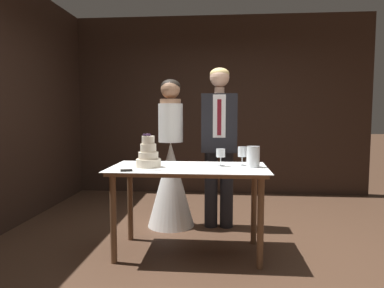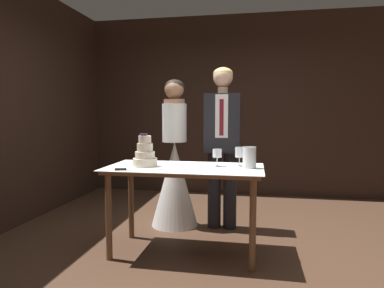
{
  "view_description": "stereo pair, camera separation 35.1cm",
  "coord_description": "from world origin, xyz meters",
  "px_view_note": "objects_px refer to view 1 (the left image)",
  "views": [
    {
      "loc": [
        0.05,
        -3.15,
        1.3
      ],
      "look_at": [
        -0.24,
        0.34,
        0.99
      ],
      "focal_mm": 32.0,
      "sensor_mm": 36.0,
      "label": 1
    },
    {
      "loc": [
        0.4,
        -3.1,
        1.3
      ],
      "look_at": [
        -0.24,
        0.34,
        0.99
      ],
      "focal_mm": 32.0,
      "sensor_mm": 36.0,
      "label": 2
    }
  ],
  "objects_px": {
    "wine_glass_middle": "(221,154)",
    "bride": "(171,172)",
    "tiered_cake": "(148,155)",
    "hurricane_candle": "(253,157)",
    "groom": "(219,138)",
    "cake_table": "(189,178)",
    "cake_knife": "(136,170)",
    "wine_glass_near": "(242,152)"
  },
  "relations": [
    {
      "from": "cake_knife",
      "to": "hurricane_candle",
      "type": "height_order",
      "value": "hurricane_candle"
    },
    {
      "from": "wine_glass_middle",
      "to": "groom",
      "type": "xyz_separation_m",
      "value": [
        -0.02,
        0.69,
        0.1
      ]
    },
    {
      "from": "cake_table",
      "to": "cake_knife",
      "type": "xyz_separation_m",
      "value": [
        -0.43,
        -0.28,
        0.11
      ]
    },
    {
      "from": "cake_knife",
      "to": "bride",
      "type": "xyz_separation_m",
      "value": [
        0.15,
        1.05,
        -0.19
      ]
    },
    {
      "from": "hurricane_candle",
      "to": "groom",
      "type": "distance_m",
      "value": 0.81
    },
    {
      "from": "bride",
      "to": "groom",
      "type": "distance_m",
      "value": 0.68
    },
    {
      "from": "hurricane_candle",
      "to": "cake_table",
      "type": "bearing_deg",
      "value": -176.95
    },
    {
      "from": "hurricane_candle",
      "to": "bride",
      "type": "height_order",
      "value": "bride"
    },
    {
      "from": "cake_table",
      "to": "groom",
      "type": "relative_size",
      "value": 0.79
    },
    {
      "from": "cake_table",
      "to": "tiered_cake",
      "type": "relative_size",
      "value": 4.68
    },
    {
      "from": "wine_glass_near",
      "to": "hurricane_candle",
      "type": "relative_size",
      "value": 0.93
    },
    {
      "from": "tiered_cake",
      "to": "bride",
      "type": "height_order",
      "value": "bride"
    },
    {
      "from": "hurricane_candle",
      "to": "cake_knife",
      "type": "bearing_deg",
      "value": -163.16
    },
    {
      "from": "tiered_cake",
      "to": "wine_glass_middle",
      "type": "height_order",
      "value": "tiered_cake"
    },
    {
      "from": "wine_glass_middle",
      "to": "bride",
      "type": "xyz_separation_m",
      "value": [
        -0.57,
        0.69,
        -0.3
      ]
    },
    {
      "from": "bride",
      "to": "hurricane_candle",
      "type": "bearing_deg",
      "value": -40.46
    },
    {
      "from": "wine_glass_middle",
      "to": "groom",
      "type": "height_order",
      "value": "groom"
    },
    {
      "from": "tiered_cake",
      "to": "groom",
      "type": "relative_size",
      "value": 0.17
    },
    {
      "from": "cake_table",
      "to": "hurricane_candle",
      "type": "height_order",
      "value": "hurricane_candle"
    },
    {
      "from": "bride",
      "to": "cake_table",
      "type": "bearing_deg",
      "value": -70.22
    },
    {
      "from": "wine_glass_near",
      "to": "hurricane_candle",
      "type": "xyz_separation_m",
      "value": [
        0.09,
        -0.1,
        -0.03
      ]
    },
    {
      "from": "tiered_cake",
      "to": "hurricane_candle",
      "type": "relative_size",
      "value": 1.6
    },
    {
      "from": "tiered_cake",
      "to": "wine_glass_middle",
      "type": "bearing_deg",
      "value": 9.38
    },
    {
      "from": "tiered_cake",
      "to": "hurricane_candle",
      "type": "xyz_separation_m",
      "value": [
        0.96,
        0.06,
        -0.02
      ]
    },
    {
      "from": "tiered_cake",
      "to": "wine_glass_near",
      "type": "xyz_separation_m",
      "value": [
        0.86,
        0.16,
        0.02
      ]
    },
    {
      "from": "wine_glass_near",
      "to": "bride",
      "type": "bearing_deg",
      "value": 140.5
    },
    {
      "from": "cake_knife",
      "to": "tiered_cake",
      "type": "bearing_deg",
      "value": 60.86
    },
    {
      "from": "hurricane_candle",
      "to": "groom",
      "type": "xyz_separation_m",
      "value": [
        -0.31,
        0.74,
        0.12
      ]
    },
    {
      "from": "hurricane_candle",
      "to": "wine_glass_near",
      "type": "bearing_deg",
      "value": 132.58
    },
    {
      "from": "wine_glass_middle",
      "to": "bride",
      "type": "bearing_deg",
      "value": 129.51
    },
    {
      "from": "tiered_cake",
      "to": "wine_glass_near",
      "type": "bearing_deg",
      "value": 10.77
    },
    {
      "from": "cake_knife",
      "to": "wine_glass_middle",
      "type": "relative_size",
      "value": 2.55
    },
    {
      "from": "wine_glass_middle",
      "to": "hurricane_candle",
      "type": "xyz_separation_m",
      "value": [
        0.3,
        -0.05,
        -0.02
      ]
    },
    {
      "from": "cake_table",
      "to": "tiered_cake",
      "type": "bearing_deg",
      "value": -175.09
    },
    {
      "from": "tiered_cake",
      "to": "hurricane_candle",
      "type": "bearing_deg",
      "value": 3.77
    },
    {
      "from": "cake_table",
      "to": "bride",
      "type": "xyz_separation_m",
      "value": [
        -0.28,
        0.77,
        -0.08
      ]
    },
    {
      "from": "cake_table",
      "to": "tiered_cake",
      "type": "distance_m",
      "value": 0.42
    },
    {
      "from": "tiered_cake",
      "to": "groom",
      "type": "bearing_deg",
      "value": 51.17
    },
    {
      "from": "wine_glass_middle",
      "to": "wine_glass_near",
      "type": "bearing_deg",
      "value": 15.25
    },
    {
      "from": "cake_table",
      "to": "wine_glass_near",
      "type": "distance_m",
      "value": 0.56
    },
    {
      "from": "tiered_cake",
      "to": "wine_glass_near",
      "type": "distance_m",
      "value": 0.88
    },
    {
      "from": "tiered_cake",
      "to": "bride",
      "type": "distance_m",
      "value": 0.86
    }
  ]
}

